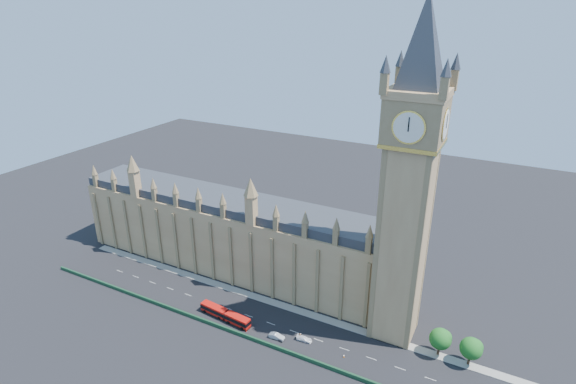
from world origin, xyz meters
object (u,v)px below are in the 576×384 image
at_px(red_bus, 225,315).
at_px(car_silver, 277,336).
at_px(car_grey, 278,337).
at_px(car_white, 304,339).

bearing_deg(red_bus, car_silver, 4.31).
bearing_deg(car_silver, red_bus, 85.26).
distance_m(red_bus, car_grey, 19.05).
xyz_separation_m(red_bus, car_white, (26.03, 2.44, -0.96)).
height_order(red_bus, car_silver, red_bus).
xyz_separation_m(red_bus, car_grey, (19.02, -0.46, -0.98)).
relative_size(red_bus, car_silver, 3.87).
xyz_separation_m(red_bus, car_silver, (18.47, -0.41, -0.85)).
relative_size(red_bus, car_white, 3.95).
relative_size(red_bus, car_grey, 4.79).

